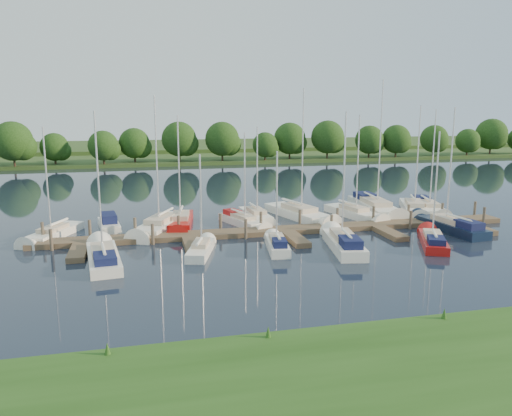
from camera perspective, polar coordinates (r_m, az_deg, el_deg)
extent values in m
plane|color=black|center=(34.28, 7.14, -5.95)|extent=(260.00, 260.00, 0.00)
cube|color=#204714|center=(21.10, 23.17, -17.43)|extent=(90.00, 10.00, 0.50)
cube|color=brown|center=(41.54, 3.31, -2.56)|extent=(40.00, 2.00, 0.40)
cube|color=brown|center=(37.25, -19.66, -4.82)|extent=(1.20, 4.00, 0.40)
cube|color=brown|center=(37.16, -7.29, -4.28)|extent=(1.20, 4.00, 0.40)
cube|color=brown|center=(38.77, 4.57, -3.57)|extent=(1.20, 4.00, 0.40)
cube|color=brown|center=(41.86, 15.07, -2.82)|extent=(1.20, 4.00, 0.40)
cube|color=brown|center=(46.15, 23.86, -2.12)|extent=(1.20, 4.00, 0.40)
cylinder|color=#473D33|center=(41.72, -23.17, -2.83)|extent=(0.24, 0.24, 2.00)
cylinder|color=#473D33|center=(41.24, -18.44, -2.65)|extent=(0.24, 0.24, 2.00)
cylinder|color=#473D33|center=(41.06, -13.64, -2.45)|extent=(0.24, 0.24, 2.00)
cylinder|color=#473D33|center=(41.16, -8.82, -2.23)|extent=(0.24, 0.24, 2.00)
cylinder|color=#473D33|center=(41.55, -4.07, -1.99)|extent=(0.24, 0.24, 2.00)
cylinder|color=#473D33|center=(42.23, 0.56, -1.75)|extent=(0.24, 0.24, 2.00)
cylinder|color=#473D33|center=(43.17, 5.02, -1.51)|extent=(0.24, 0.24, 2.00)
cylinder|color=#473D33|center=(44.35, 9.26, -1.27)|extent=(0.24, 0.24, 2.00)
cylinder|color=#473D33|center=(45.77, 13.26, -1.04)|extent=(0.24, 0.24, 2.00)
cylinder|color=#473D33|center=(47.40, 17.00, -0.82)|extent=(0.24, 0.24, 2.00)
cylinder|color=#473D33|center=(49.22, 20.48, -0.61)|extent=(0.24, 0.24, 2.00)
cylinder|color=#473D33|center=(51.21, 23.70, -0.41)|extent=(0.24, 0.24, 2.00)
cylinder|color=#473D33|center=(39.06, -22.35, -3.68)|extent=(0.24, 0.24, 2.00)
cylinder|color=#473D33|center=(38.54, -11.72, -3.25)|extent=(0.24, 0.24, 2.00)
cylinder|color=#473D33|center=(39.35, -1.18, -2.72)|extent=(0.24, 0.24, 2.00)
cylinder|color=#473D33|center=(41.42, 8.61, -2.14)|extent=(0.24, 0.24, 2.00)
cylinder|color=#473D33|center=(44.57, 17.24, -1.57)|extent=(0.24, 0.24, 2.00)
cylinder|color=#473D33|center=(48.59, 24.58, -1.07)|extent=(0.24, 0.24, 2.00)
cube|color=#29451A|center=(106.74, -7.05, 5.83)|extent=(180.00, 30.00, 0.60)
cube|color=#3D5826|center=(131.50, -8.28, 6.96)|extent=(220.00, 40.00, 1.40)
cylinder|color=#38281C|center=(94.23, -26.14, 4.62)|extent=(0.36, 0.36, 2.34)
sphere|color=#18370F|center=(94.01, -26.29, 6.35)|extent=(5.46, 5.46, 5.46)
sphere|color=#18370F|center=(94.00, -25.52, 5.93)|extent=(3.90, 3.90, 3.90)
cylinder|color=#38281C|center=(94.07, -22.47, 5.00)|extent=(0.36, 0.36, 2.66)
sphere|color=#18370F|center=(93.82, -22.62, 6.97)|extent=(6.21, 6.21, 6.21)
sphere|color=#18370F|center=(93.87, -21.76, 6.49)|extent=(4.44, 4.44, 4.44)
cylinder|color=#38281C|center=(94.87, -16.93, 5.47)|extent=(0.36, 0.36, 2.86)
sphere|color=#18370F|center=(94.62, -17.05, 7.57)|extent=(6.67, 6.67, 6.67)
sphere|color=#18370F|center=(94.79, -16.15, 7.05)|extent=(4.76, 4.76, 4.76)
cylinder|color=#38281C|center=(94.89, -13.46, 5.50)|extent=(0.36, 0.36, 2.40)
sphere|color=#18370F|center=(94.66, -13.54, 7.27)|extent=(5.59, 5.59, 5.59)
sphere|color=#18370F|center=(94.92, -12.79, 6.83)|extent=(3.99, 3.99, 3.99)
cylinder|color=#38281C|center=(92.03, -7.90, 5.66)|extent=(0.36, 0.36, 2.78)
sphere|color=#18370F|center=(91.78, -7.95, 7.77)|extent=(6.48, 6.48, 6.48)
sphere|color=#18370F|center=(92.17, -7.09, 7.22)|extent=(4.63, 4.63, 4.63)
cylinder|color=#38281C|center=(93.47, -4.23, 5.58)|extent=(0.36, 0.36, 2.01)
sphere|color=#18370F|center=(93.27, -4.25, 7.08)|extent=(4.69, 4.69, 4.69)
sphere|color=#18370F|center=(93.68, -3.66, 6.69)|extent=(3.35, 3.35, 3.35)
cylinder|color=#38281C|center=(95.73, 0.97, 5.82)|extent=(0.36, 0.36, 2.28)
sphere|color=#18370F|center=(95.52, 0.98, 7.48)|extent=(5.32, 5.32, 5.32)
sphere|color=#18370F|center=(96.05, 1.61, 7.05)|extent=(3.80, 3.80, 3.80)
cylinder|color=#38281C|center=(99.35, 4.74, 6.04)|extent=(0.36, 0.36, 2.48)
sphere|color=#18370F|center=(99.12, 4.77, 7.78)|extent=(5.79, 5.79, 5.79)
sphere|color=#18370F|center=(99.75, 5.41, 7.32)|extent=(4.14, 4.14, 4.14)
cylinder|color=#38281C|center=(101.57, 8.42, 6.15)|extent=(0.36, 0.36, 2.78)
sphere|color=#18370F|center=(101.34, 8.48, 8.07)|extent=(6.49, 6.49, 6.49)
sphere|color=#18370F|center=(102.09, 9.15, 7.55)|extent=(4.64, 4.64, 4.64)
cylinder|color=#38281C|center=(101.66, 12.78, 5.79)|extent=(0.36, 0.36, 2.04)
sphere|color=#18370F|center=(101.47, 12.84, 7.19)|extent=(4.77, 4.77, 4.77)
sphere|color=#18370F|center=(102.15, 13.29, 6.82)|extent=(3.41, 3.41, 3.41)
cylinder|color=#38281C|center=(107.91, 16.19, 5.93)|extent=(0.36, 0.36, 2.09)
sphere|color=#18370F|center=(107.73, 16.26, 7.29)|extent=(4.88, 4.88, 4.88)
sphere|color=#18370F|center=(108.46, 16.68, 6.92)|extent=(3.48, 3.48, 3.48)
cylinder|color=#38281C|center=(111.89, 19.10, 6.06)|extent=(0.36, 0.36, 2.58)
sphere|color=#18370F|center=(111.69, 19.20, 7.67)|extent=(6.02, 6.02, 6.02)
sphere|color=#18370F|center=(112.59, 19.68, 7.22)|extent=(4.30, 4.30, 4.30)
cylinder|color=#38281C|center=(114.53, 22.50, 5.79)|extent=(0.36, 0.36, 2.01)
sphere|color=#18370F|center=(114.36, 22.59, 7.01)|extent=(4.70, 4.70, 4.70)
sphere|color=#18370F|center=(115.16, 22.92, 6.68)|extent=(3.36, 3.36, 3.36)
cylinder|color=#38281C|center=(119.03, 25.34, 5.85)|extent=(0.36, 0.36, 2.50)
sphere|color=#18370F|center=(118.85, 25.46, 7.32)|extent=(5.84, 5.84, 5.84)
sphere|color=#18370F|center=(119.83, 25.84, 6.91)|extent=(4.17, 4.17, 4.17)
cube|color=white|center=(43.35, -21.91, -2.85)|extent=(3.97, 6.24, 0.94)
cone|color=white|center=(40.90, -24.14, -3.83)|extent=(1.62, 2.28, 0.85)
cube|color=#C3AF96|center=(42.97, -22.18, -2.19)|extent=(2.25, 3.01, 0.43)
cylinder|color=silver|center=(42.04, -22.79, 2.98)|extent=(0.12, 0.12, 8.19)
cylinder|color=silver|center=(43.65, -21.59, -1.49)|extent=(1.18, 2.54, 0.10)
cylinder|color=white|center=(43.65, -21.59, -1.49)|extent=(1.15, 2.31, 0.20)
cube|color=white|center=(44.70, -16.44, -2.08)|extent=(2.17, 4.76, 0.94)
cone|color=white|center=(42.48, -16.14, -2.75)|extent=(0.95, 1.47, 0.76)
cube|color=#121841|center=(44.55, -16.49, -1.15)|extent=(1.57, 2.68, 0.85)
cube|color=white|center=(43.55, -10.60, -2.16)|extent=(5.24, 7.90, 1.19)
cone|color=white|center=(40.12, -12.70, -3.39)|extent=(2.13, 2.90, 1.08)
cube|color=#C3AF96|center=(43.03, -10.83, -1.27)|extent=(2.95, 3.83, 0.54)
cylinder|color=silver|center=(41.90, -11.29, 5.37)|extent=(0.12, 0.12, 10.42)
cylinder|color=silver|center=(43.99, -10.28, -0.41)|extent=(1.57, 3.19, 0.10)
cylinder|color=white|center=(43.99, -10.28, -0.41)|extent=(1.50, 2.88, 0.20)
cube|color=#AB120F|center=(44.70, -8.55, -1.75)|extent=(2.81, 6.76, 1.15)
cone|color=#AB120F|center=(41.51, -8.85, -2.75)|extent=(1.26, 2.41, 0.92)
cube|color=#C3AF96|center=(44.22, -8.60, -0.91)|extent=(1.81, 3.13, 0.52)
cylinder|color=silver|center=(43.21, -8.80, 4.55)|extent=(0.12, 0.12, 8.86)
cylinder|color=silver|center=(45.10, -8.54, -0.13)|extent=(0.55, 2.93, 0.10)
cylinder|color=white|center=(45.10, -8.54, -0.13)|extent=(0.59, 2.63, 0.20)
cube|color=white|center=(44.37, -1.66, -1.72)|extent=(3.39, 5.77, 0.97)
cone|color=white|center=(42.09, 0.35, -2.43)|extent=(1.41, 2.10, 0.78)
cube|color=#C3AF96|center=(44.01, -1.47, -1.03)|extent=(1.97, 2.76, 0.44)
cube|color=maroon|center=(45.53, -2.70, -0.51)|extent=(1.60, 1.95, 0.48)
cylinder|color=silver|center=(43.15, -1.30, 3.63)|extent=(0.12, 0.12, 7.53)
cylinder|color=silver|center=(44.63, -2.05, -0.40)|extent=(0.96, 2.39, 0.10)
cylinder|color=white|center=(44.63, -2.05, -0.40)|extent=(0.96, 2.16, 0.20)
cube|color=white|center=(46.67, -0.08, -1.07)|extent=(2.08, 5.96, 1.05)
cone|color=white|center=(43.96, 1.07, -1.84)|extent=(0.97, 2.11, 0.82)
cube|color=#C3AF96|center=(46.26, 0.03, -0.34)|extent=(1.43, 2.72, 0.48)
cylinder|color=silver|center=(45.38, 0.14, 4.30)|extent=(0.12, 0.12, 7.90)
cylinder|color=silver|center=(47.01, -0.30, 0.32)|extent=(0.30, 2.63, 0.10)
cylinder|color=white|center=(47.01, -0.30, 0.32)|extent=(0.38, 2.35, 0.20)
cube|color=white|center=(47.66, 4.65, -0.85)|extent=(4.50, 8.60, 1.22)
cone|color=white|center=(44.37, 7.62, -1.82)|extent=(1.91, 3.10, 1.16)
cube|color=#C3AF96|center=(47.17, 4.95, 0.00)|extent=(2.69, 4.06, 0.56)
cylinder|color=silver|center=(46.09, 5.35, 6.54)|extent=(0.12, 0.12, 11.18)
cylinder|color=silver|center=(48.10, 4.13, 0.77)|extent=(1.12, 3.61, 0.10)
cylinder|color=white|center=(48.10, 4.13, 0.77)|extent=(1.10, 3.24, 0.20)
cube|color=white|center=(48.74, 10.85, -0.75)|extent=(3.37, 6.85, 1.09)
cone|color=white|center=(46.25, 13.36, -1.49)|extent=(1.45, 2.46, 0.92)
cube|color=#C3AF96|center=(48.35, 11.12, -0.02)|extent=(2.05, 3.21, 0.50)
cylinder|color=silver|center=(47.47, 11.56, 5.02)|extent=(0.12, 0.12, 8.91)
cylinder|color=silver|center=(49.05, 10.43, 0.64)|extent=(0.80, 2.91, 0.10)
cylinder|color=white|center=(49.05, 10.43, 0.64)|extent=(0.82, 2.61, 0.20)
cube|color=white|center=(52.09, 13.29, -0.09)|extent=(3.28, 9.18, 1.22)
cone|color=white|center=(48.02, 15.25, -1.12)|extent=(1.53, 3.25, 1.26)
cube|color=#C3AF96|center=(51.53, 13.51, 0.68)|extent=(2.23, 4.20, 0.56)
cube|color=#121841|center=(54.24, 12.36, 1.36)|extent=(1.99, 2.84, 0.61)
cylinder|color=silver|center=(50.41, 14.01, 7.21)|extent=(0.12, 0.12, 12.15)
cylinder|color=silver|center=(52.69, 13.00, 1.42)|extent=(0.45, 4.04, 0.10)
cylinder|color=white|center=(52.69, 13.00, 1.42)|extent=(0.51, 3.60, 0.20)
cube|color=white|center=(52.55, 17.54, -0.21)|extent=(4.67, 7.40, 1.16)
cone|color=white|center=(49.06, 18.08, -1.03)|extent=(1.91, 2.71, 1.01)
cube|color=#C3AF96|center=(52.07, 17.64, 0.52)|extent=(2.66, 3.57, 0.53)
cylinder|color=silver|center=(51.10, 18.00, 5.62)|extent=(0.12, 0.12, 9.70)
cylinder|color=silver|center=(53.05, 17.51, 1.17)|extent=(1.36, 3.02, 0.10)
cylinder|color=white|center=(53.05, 17.51, 1.17)|extent=(1.31, 2.72, 0.20)
cube|color=white|center=(53.32, 18.97, -0.14)|extent=(3.68, 7.27, 1.05)
cone|color=white|center=(50.06, 20.15, -0.93)|extent=(1.57, 2.62, 0.98)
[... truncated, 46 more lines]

